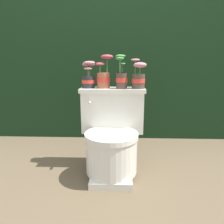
# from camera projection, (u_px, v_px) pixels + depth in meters

# --- Properties ---
(ground_plane) EXTENTS (12.00, 12.00, 0.00)m
(ground_plane) POSITION_uv_depth(u_px,v_px,m) (109.00, 174.00, 1.68)
(ground_plane) COLOR brown
(hedge_backdrop) EXTENTS (3.03, 0.69, 1.49)m
(hedge_backdrop) POSITION_uv_depth(u_px,v_px,m) (114.00, 70.00, 2.63)
(hedge_backdrop) COLOR black
(hedge_backdrop) RESTS_ON ground
(toilet) EXTENTS (0.51, 0.50, 0.64)m
(toilet) POSITION_uv_depth(u_px,v_px,m) (112.00, 137.00, 1.66)
(toilet) COLOR silver
(toilet) RESTS_ON ground
(potted_plant_left) EXTENTS (0.11, 0.11, 0.21)m
(potted_plant_left) POSITION_uv_depth(u_px,v_px,m) (88.00, 77.00, 1.71)
(potted_plant_left) COLOR #262628
(potted_plant_left) RESTS_ON toilet
(potted_plant_midleft) EXTENTS (0.14, 0.11, 0.26)m
(potted_plant_midleft) POSITION_uv_depth(u_px,v_px,m) (104.00, 76.00, 1.70)
(potted_plant_midleft) COLOR #9E5638
(potted_plant_midleft) RESTS_ON toilet
(potted_plant_middle) EXTENTS (0.09, 0.09, 0.25)m
(potted_plant_middle) POSITION_uv_depth(u_px,v_px,m) (121.00, 77.00, 1.66)
(potted_plant_middle) COLOR #47382D
(potted_plant_middle) RESTS_ON toilet
(potted_plant_midright) EXTENTS (0.12, 0.11, 0.22)m
(potted_plant_midright) POSITION_uv_depth(u_px,v_px,m) (138.00, 78.00, 1.66)
(potted_plant_midright) COLOR #47382D
(potted_plant_midright) RESTS_ON toilet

